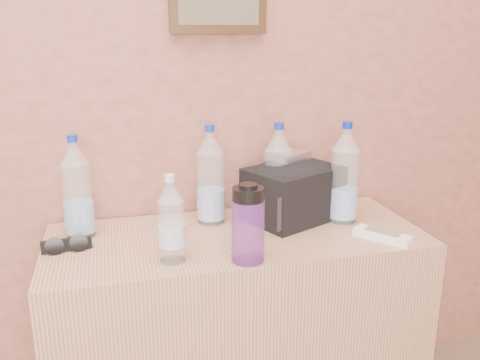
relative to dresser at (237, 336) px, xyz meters
name	(u,v)px	position (x,y,z in m)	size (l,w,h in m)	color
dresser	(237,336)	(0.00, 0.00, 0.00)	(1.11, 0.46, 0.70)	tan
pet_large_a	(77,192)	(-0.45, 0.11, 0.48)	(0.08, 0.08, 0.30)	#ADC5D5
pet_large_b	(211,180)	(-0.05, 0.12, 0.49)	(0.08, 0.08, 0.31)	#C7EBF8
pet_large_c	(278,178)	(0.16, 0.09, 0.49)	(0.09, 0.09, 0.32)	silver
pet_large_d	(344,178)	(0.36, 0.03, 0.49)	(0.09, 0.09, 0.32)	white
pet_small	(171,224)	(-0.21, -0.13, 0.45)	(0.07, 0.07, 0.24)	white
nalgene_bottle	(248,224)	(-0.02, -0.18, 0.45)	(0.09, 0.09, 0.21)	purple
sunglasses	(67,245)	(-0.48, 0.00, 0.37)	(0.14, 0.05, 0.03)	black
ac_remote	(382,236)	(0.40, -0.14, 0.36)	(0.17, 0.05, 0.02)	silver
toiletry_bag	(293,190)	(0.21, 0.09, 0.44)	(0.28, 0.20, 0.19)	#21212A
foil_packet	(287,155)	(0.19, 0.11, 0.55)	(0.12, 0.10, 0.02)	silver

